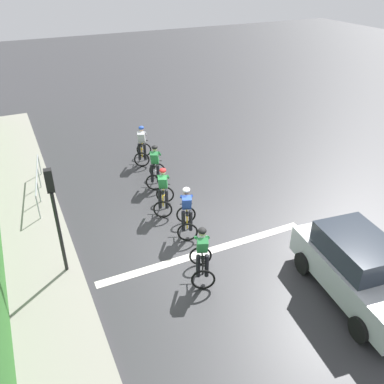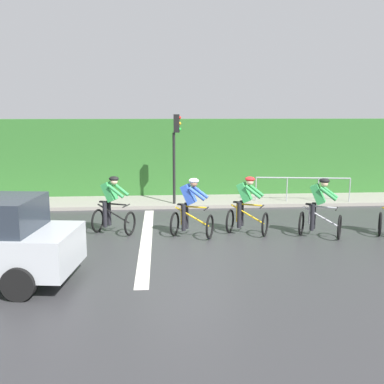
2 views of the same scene
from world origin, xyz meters
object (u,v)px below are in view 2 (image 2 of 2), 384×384
(cyclist_trailing, at_px, (112,206))
(traffic_light_near_crossing, at_px, (176,146))
(cyclist_second, at_px, (319,209))
(pedestrian_railing_kerbside, at_px, (303,184))
(cyclist_mid, at_px, (246,207))
(cyclist_fourth, at_px, (191,209))

(cyclist_trailing, xyz_separation_m, traffic_light_near_crossing, (-3.46, 1.94, 1.43))
(cyclist_second, xyz_separation_m, cyclist_trailing, (-0.78, -5.73, 0.00))
(cyclist_second, height_order, pedestrian_railing_kerbside, cyclist_second)
(pedestrian_railing_kerbside, bearing_deg, cyclist_second, -12.33)
(pedestrian_railing_kerbside, bearing_deg, traffic_light_near_crossing, -88.68)
(cyclist_mid, relative_size, traffic_light_near_crossing, 0.50)
(cyclist_second, bearing_deg, cyclist_mid, -102.44)
(traffic_light_near_crossing, relative_size, pedestrian_railing_kerbside, 0.96)
(cyclist_second, relative_size, cyclist_fourth, 1.00)
(cyclist_fourth, xyz_separation_m, traffic_light_near_crossing, (-4.00, -0.26, 1.43))
(traffic_light_near_crossing, bearing_deg, cyclist_second, 41.84)
(traffic_light_near_crossing, bearing_deg, cyclist_fourth, 3.75)
(pedestrian_railing_kerbside, bearing_deg, cyclist_fourth, -47.53)
(cyclist_mid, relative_size, cyclist_trailing, 1.00)
(cyclist_mid, bearing_deg, traffic_light_near_crossing, -154.17)
(cyclist_mid, xyz_separation_m, traffic_light_near_crossing, (-3.81, -1.84, 1.43))
(cyclist_mid, bearing_deg, cyclist_trailing, -95.22)
(cyclist_second, xyz_separation_m, traffic_light_near_crossing, (-4.24, -3.80, 1.43))
(cyclist_mid, distance_m, pedestrian_railing_kerbside, 4.88)
(cyclist_mid, bearing_deg, pedestrian_railing_kerbside, 143.46)
(cyclist_trailing, distance_m, traffic_light_near_crossing, 4.22)
(cyclist_fourth, distance_m, cyclist_trailing, 2.26)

